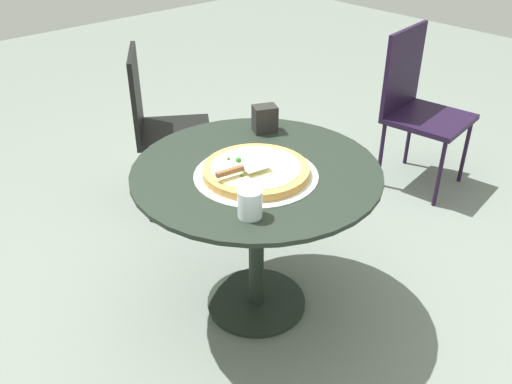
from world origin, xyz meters
The scene contains 8 objects.
ground_plane centered at (0.00, 0.00, 0.00)m, with size 10.00×10.00×0.00m, color slate.
patio_table centered at (0.00, 0.00, 0.54)m, with size 0.97×0.97×0.69m.
pizza_on_tray centered at (-0.04, 0.04, 0.71)m, with size 0.47×0.47×0.05m.
pizza_server centered at (-0.05, 0.11, 0.75)m, with size 0.10×0.22×0.02m.
drinking_cup centered at (-0.23, 0.24, 0.74)m, with size 0.08×0.08×0.10m, color silver.
napkin_dispenser centered at (0.23, -0.26, 0.75)m, with size 0.10×0.07×0.12m, color #252423.
patio_chair_near centered at (0.96, -0.17, 0.53)m, with size 0.53×0.53×0.90m.
patio_chair_far centered at (0.21, -1.45, 0.52)m, with size 0.48×0.48×0.92m.
Camera 1 is at (-1.37, 1.24, 1.71)m, focal length 38.44 mm.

